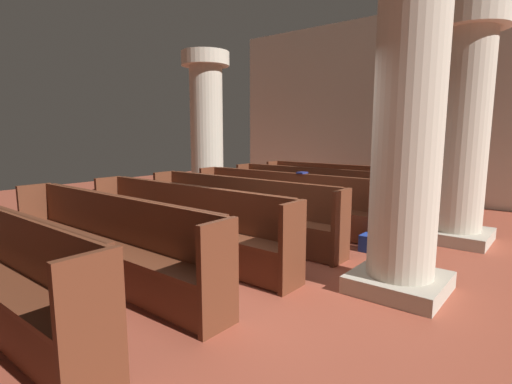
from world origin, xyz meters
TOP-DOWN VIEW (x-y plane):
  - ground_plane at (0.00, 0.00)m, footprint 19.20×19.20m
  - back_wall at (0.00, 6.08)m, footprint 10.00×0.16m
  - pew_row_0 at (-0.88, 4.09)m, footprint 3.59×0.47m
  - pew_row_1 at (-0.88, 2.98)m, footprint 3.59×0.46m
  - pew_row_2 at (-0.88, 1.87)m, footprint 3.59×0.46m
  - pew_row_3 at (-0.88, 0.76)m, footprint 3.59×0.46m
  - pew_row_4 at (-0.88, -0.35)m, footprint 3.59×0.46m
  - pew_row_5 at (-0.88, -1.45)m, footprint 3.59×0.47m
  - pillar_aisle_side at (1.77, 2.82)m, footprint 1.07×1.07m
  - pillar_far_side at (-3.49, 2.63)m, footprint 1.07×1.07m
  - pillar_aisle_rear at (1.77, 0.33)m, footprint 0.99×0.99m
  - lectern at (0.01, 5.18)m, footprint 0.48×0.45m
  - hymn_book at (-0.54, 2.05)m, footprint 0.13×0.19m
  - kneeler_box_blue at (1.04, 1.47)m, footprint 0.38×0.26m

SIDE VIEW (x-z plane):
  - ground_plane at x=0.00m, z-range 0.00..0.00m
  - kneeler_box_blue at x=1.04m, z-range 0.00..0.23m
  - lectern at x=0.01m, z-range -0.09..0.99m
  - pew_row_0 at x=-0.88m, z-range 0.02..0.98m
  - pew_row_1 at x=-0.88m, z-range 0.02..0.98m
  - pew_row_2 at x=-0.88m, z-range 0.02..0.98m
  - pew_row_3 at x=-0.88m, z-range 0.02..0.98m
  - pew_row_4 at x=-0.88m, z-range 0.02..0.98m
  - pew_row_5 at x=-0.88m, z-range 0.02..0.98m
  - hymn_book at x=-0.54m, z-range 0.96..0.98m
  - pillar_aisle_rear at x=1.77m, z-range 0.07..3.50m
  - pillar_aisle_side at x=1.77m, z-range 0.07..3.50m
  - pillar_far_side at x=-3.49m, z-range 0.07..3.50m
  - back_wall at x=0.00m, z-range 0.00..4.50m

